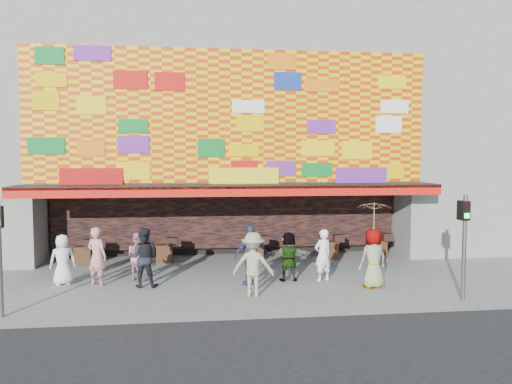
# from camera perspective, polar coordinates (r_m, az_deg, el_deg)

# --- Properties ---
(ground) EXTENTS (90.00, 90.00, 0.00)m
(ground) POSITION_cam_1_polar(r_m,az_deg,el_deg) (15.17, -1.83, -11.46)
(ground) COLOR slate
(ground) RESTS_ON ground
(shop_building) EXTENTS (15.20, 9.40, 10.00)m
(shop_building) POSITION_cam_1_polar(r_m,az_deg,el_deg) (22.81, -3.69, 7.00)
(shop_building) COLOR gray
(shop_building) RESTS_ON ground
(neighbor_right) EXTENTS (11.00, 8.00, 12.00)m
(neighbor_right) POSITION_cam_1_polar(r_m,az_deg,el_deg) (26.77, 25.63, 7.82)
(neighbor_right) COLOR gray
(neighbor_right) RESTS_ON ground
(signal_right) EXTENTS (0.22, 0.20, 3.00)m
(signal_right) POSITION_cam_1_polar(r_m,az_deg,el_deg) (15.21, 22.73, -4.57)
(signal_right) COLOR #59595B
(signal_right) RESTS_ON ground
(ped_a) EXTENTS (0.91, 0.74, 1.61)m
(ped_a) POSITION_cam_1_polar(r_m,az_deg,el_deg) (17.07, -21.23, -7.21)
(ped_a) COLOR silver
(ped_a) RESTS_ON ground
(ped_b) EXTENTS (0.81, 0.71, 1.85)m
(ped_b) POSITION_cam_1_polar(r_m,az_deg,el_deg) (16.61, -17.73, -7.00)
(ped_b) COLOR tan
(ped_b) RESTS_ON ground
(ped_c) EXTENTS (0.97, 0.79, 1.86)m
(ped_c) POSITION_cam_1_polar(r_m,az_deg,el_deg) (16.04, -12.76, -7.29)
(ped_c) COLOR black
(ped_c) RESTS_ON ground
(ped_d) EXTENTS (1.34, 0.96, 1.87)m
(ped_d) POSITION_cam_1_polar(r_m,az_deg,el_deg) (14.64, -0.32, -8.26)
(ped_d) COLOR gray
(ped_d) RESTS_ON ground
(ped_e) EXTENTS (1.20, 0.76, 1.91)m
(ped_e) POSITION_cam_1_polar(r_m,az_deg,el_deg) (15.84, -0.55, -7.24)
(ped_e) COLOR #333A5A
(ped_e) RESTS_ON ground
(ped_f) EXTENTS (1.52, 0.53, 1.62)m
(ped_f) POSITION_cam_1_polar(r_m,az_deg,el_deg) (16.46, 3.76, -7.34)
(ped_f) COLOR gray
(ped_f) RESTS_ON ground
(ped_g) EXTENTS (1.01, 0.77, 1.84)m
(ped_g) POSITION_cam_1_polar(r_m,az_deg,el_deg) (15.94, 13.27, -7.40)
(ped_g) COLOR gray
(ped_g) RESTS_ON ground
(ped_h) EXTENTS (0.73, 0.61, 1.70)m
(ped_h) POSITION_cam_1_polar(r_m,az_deg,el_deg) (16.58, 7.65, -7.14)
(ped_h) COLOR white
(ped_h) RESTS_ON ground
(ped_i) EXTENTS (0.97, 0.94, 1.58)m
(ped_i) POSITION_cam_1_polar(r_m,az_deg,el_deg) (16.95, -13.38, -7.17)
(ped_i) COLOR #C57F98
(ped_i) RESTS_ON ground
(parasol) EXTENTS (1.39, 1.40, 1.93)m
(parasol) POSITION_cam_1_polar(r_m,az_deg,el_deg) (15.74, 13.34, -2.87)
(parasol) COLOR beige
(parasol) RESTS_ON ground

